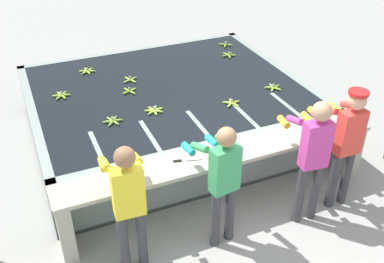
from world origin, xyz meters
TOP-DOWN VIEW (x-y plane):
  - ground_plane at (0.00, 0.00)m, footprint 80.00×80.00m
  - wash_tank at (0.00, 2.17)m, footprint 4.16×3.47m
  - work_ledge at (0.00, 0.23)m, footprint 4.16×0.45m
  - worker_0 at (-1.34, -0.26)m, footprint 0.43×0.72m
  - worker_1 at (-0.28, -0.29)m, footprint 0.47×0.73m
  - worker_2 at (0.85, -0.36)m, footprint 0.46×0.73m
  - worker_3 at (1.40, -0.29)m, footprint 0.41×0.72m
  - banana_bunch_floating_0 at (1.63, 3.38)m, footprint 0.25×0.25m
  - banana_bunch_floating_1 at (-1.56, 2.53)m, footprint 0.28×0.28m
  - banana_bunch_floating_2 at (-1.05, 1.49)m, footprint 0.28×0.27m
  - banana_bunch_floating_3 at (1.49, 1.49)m, footprint 0.28×0.27m
  - banana_bunch_floating_4 at (-0.43, 1.54)m, footprint 0.28×0.28m
  - banana_bunch_floating_5 at (0.67, 1.30)m, footprint 0.27×0.28m
  - banana_bunch_floating_6 at (-1.02, 3.23)m, footprint 0.27×0.28m
  - banana_bunch_floating_7 at (-0.46, 2.63)m, footprint 0.27×0.27m
  - banana_bunch_floating_8 at (1.45, 2.91)m, footprint 0.27×0.28m
  - banana_bunch_floating_9 at (-0.58, 2.25)m, footprint 0.27×0.27m
  - knife_0 at (-0.51, 0.28)m, footprint 0.35×0.11m

SIDE VIEW (x-z plane):
  - ground_plane at x=0.00m, z-range 0.00..0.00m
  - wash_tank at x=0.00m, z-range -0.01..0.83m
  - work_ledge at x=0.00m, z-range 0.17..1.01m
  - knife_0 at x=-0.51m, z-range 0.83..0.85m
  - banana_bunch_floating_4 at x=-0.43m, z-range 0.81..0.89m
  - banana_bunch_floating_1 at x=-1.56m, z-range 0.81..0.89m
  - banana_bunch_floating_2 at x=-1.05m, z-range 0.81..0.89m
  - banana_bunch_floating_6 at x=-1.02m, z-range 0.81..0.89m
  - banana_bunch_floating_3 at x=1.49m, z-range 0.81..0.89m
  - banana_bunch_floating_5 at x=0.67m, z-range 0.81..0.89m
  - banana_bunch_floating_8 at x=1.45m, z-range 0.81..0.89m
  - banana_bunch_floating_0 at x=1.63m, z-range 0.81..0.89m
  - banana_bunch_floating_7 at x=-0.46m, z-range 0.81..0.89m
  - banana_bunch_floating_9 at x=-0.58m, z-range 0.81..0.89m
  - worker_1 at x=-0.28m, z-range 0.15..1.73m
  - worker_0 at x=-1.34m, z-range 0.15..1.76m
  - worker_2 at x=0.85m, z-range 0.17..1.84m
  - worker_3 at x=1.40m, z-range 0.18..1.84m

